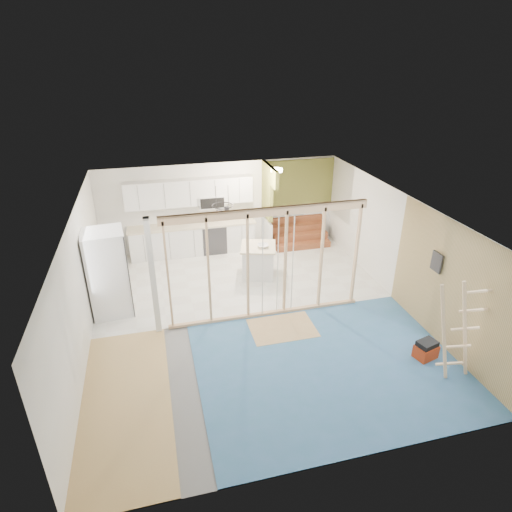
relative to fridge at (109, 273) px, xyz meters
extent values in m
cube|color=slate|center=(3.06, -1.01, -1.00)|extent=(7.00, 8.00, 0.01)
cube|color=white|center=(3.06, -1.01, 1.60)|extent=(7.00, 8.00, 0.01)
cube|color=white|center=(3.06, 2.99, 0.30)|extent=(7.00, 0.01, 2.60)
cube|color=white|center=(3.06, -5.01, 0.30)|extent=(7.00, 0.01, 2.60)
cube|color=white|center=(-0.44, -1.01, 0.30)|extent=(0.01, 8.00, 2.60)
cube|color=white|center=(6.56, -1.01, 0.30)|extent=(0.01, 8.00, 2.60)
cube|color=silver|center=(3.06, 0.99, -0.99)|extent=(7.00, 4.00, 0.02)
cube|color=teal|center=(4.06, -3.01, -0.99)|extent=(5.00, 4.00, 0.02)
cube|color=tan|center=(0.31, -3.01, -0.99)|extent=(1.50, 4.00, 0.02)
cube|color=tan|center=(3.56, -1.61, -0.98)|extent=(1.40, 1.00, 0.01)
cube|color=tan|center=(3.36, -1.01, 1.50)|extent=(4.40, 0.09, 0.18)
cube|color=tan|center=(3.36, -1.01, -0.95)|extent=(4.40, 0.09, 0.06)
cube|color=silver|center=(0.96, -1.01, 0.30)|extent=(0.12, 0.14, 2.60)
cube|color=tan|center=(1.26, -1.01, 0.30)|extent=(0.04, 0.09, 2.40)
cube|color=tan|center=(2.10, -1.01, 0.30)|extent=(0.04, 0.09, 2.40)
cube|color=tan|center=(2.94, -1.01, 0.30)|extent=(0.04, 0.09, 2.40)
cube|color=tan|center=(3.78, -1.01, 0.30)|extent=(0.04, 0.09, 2.40)
cube|color=tan|center=(4.62, -1.01, 0.30)|extent=(0.04, 0.09, 2.40)
cube|color=tan|center=(5.46, -1.01, 0.30)|extent=(0.04, 0.09, 2.40)
cylinder|color=silver|center=(3.26, -1.04, 0.22)|extent=(0.02, 0.02, 2.35)
cylinder|color=silver|center=(3.96, -0.99, 0.22)|extent=(0.02, 0.02, 2.35)
cylinder|color=silver|center=(3.61, -1.01, 0.22)|extent=(0.02, 0.02, 2.35)
cube|color=white|center=(2.16, 2.69, -0.56)|extent=(3.60, 0.60, 0.88)
cube|color=beige|center=(2.16, 2.69, -0.10)|extent=(3.66, 0.64, 0.05)
cube|color=white|center=(-0.14, 1.59, -0.56)|extent=(0.60, 1.60, 0.88)
cube|color=beige|center=(-0.14, 1.59, -0.10)|extent=(0.64, 1.64, 0.05)
cube|color=white|center=(2.16, 2.81, 0.85)|extent=(3.60, 0.34, 0.75)
cube|color=white|center=(2.76, 2.77, 0.55)|extent=(0.72, 0.38, 0.36)
cube|color=black|center=(2.76, 2.58, 0.55)|extent=(0.68, 0.02, 0.30)
cube|color=olive|center=(4.36, 2.54, 0.80)|extent=(0.10, 0.90, 1.60)
cube|color=silver|center=(4.36, 2.54, -0.55)|extent=(0.10, 0.90, 0.90)
cube|color=olive|center=(4.36, 1.84, 1.35)|extent=(0.10, 0.50, 0.50)
cube|color=olive|center=(5.46, 2.96, 0.75)|extent=(2.20, 0.04, 1.60)
cube|color=silver|center=(5.46, 2.96, -0.55)|extent=(2.20, 0.04, 0.90)
cube|color=brown|center=(5.41, 2.19, -0.90)|extent=(1.70, 0.26, 0.20)
cube|color=brown|center=(5.41, 2.45, -0.70)|extent=(1.70, 0.26, 0.20)
cube|color=brown|center=(5.41, 2.71, -0.50)|extent=(1.70, 0.26, 0.20)
cube|color=brown|center=(5.41, 2.97, -0.30)|extent=(1.70, 0.26, 0.20)
torus|color=black|center=(2.76, 0.89, 1.05)|extent=(0.52, 0.52, 0.02)
cylinder|color=black|center=(2.61, 0.89, 1.30)|extent=(0.01, 0.01, 0.50)
cylinder|color=black|center=(2.91, 0.89, 1.30)|extent=(0.01, 0.01, 0.50)
cylinder|color=#333338|center=(2.66, 0.79, 0.90)|extent=(0.14, 0.14, 0.14)
cylinder|color=#333338|center=(2.88, 0.99, 0.92)|extent=(0.12, 0.12, 0.12)
cube|color=tan|center=(6.54, -3.01, 0.30)|extent=(0.02, 4.00, 2.60)
cube|color=#333338|center=(6.49, -2.41, 0.65)|extent=(0.04, 0.30, 0.40)
cylinder|color=#FFEABF|center=(4.46, 1.99, 1.54)|extent=(0.32, 0.32, 0.08)
cube|color=white|center=(-0.01, 0.00, 0.00)|extent=(0.95, 0.92, 2.01)
cube|color=#333338|center=(0.42, 0.00, 0.00)|extent=(0.10, 0.80, 1.97)
cube|color=silver|center=(3.66, 0.86, -0.60)|extent=(0.99, 0.99, 0.81)
cube|color=beige|center=(3.66, 0.86, -0.15)|extent=(1.11, 1.11, 0.05)
imported|color=white|center=(3.76, 0.77, -0.09)|extent=(0.32, 0.32, 0.07)
imported|color=silver|center=(2.09, 2.77, 0.08)|extent=(0.12, 0.12, 0.31)
imported|color=silver|center=(3.73, 2.72, 0.02)|extent=(0.10, 0.10, 0.18)
cube|color=#982B0E|center=(5.98, -3.23, -0.86)|extent=(0.48, 0.41, 0.29)
cube|color=black|center=(5.98, -3.23, -0.66)|extent=(0.43, 0.36, 0.10)
cube|color=beige|center=(5.82, -3.77, -0.01)|extent=(0.44, 0.22, 1.95)
cube|color=beige|center=(6.24, -3.77, -0.01)|extent=(0.44, 0.22, 1.95)
cube|color=beige|center=(6.09, -3.77, -0.74)|extent=(0.45, 0.22, 0.13)
cube|color=beige|center=(6.16, -3.77, -0.36)|extent=(0.45, 0.22, 0.13)
cube|color=beige|center=(6.24, -3.77, 0.01)|extent=(0.45, 0.22, 0.13)
cube|color=beige|center=(6.32, -3.77, 0.39)|extent=(0.45, 0.22, 0.13)
cube|color=beige|center=(6.40, -3.77, 0.76)|extent=(0.45, 0.22, 0.13)
camera|label=1|loc=(1.11, -8.91, 4.46)|focal=30.00mm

